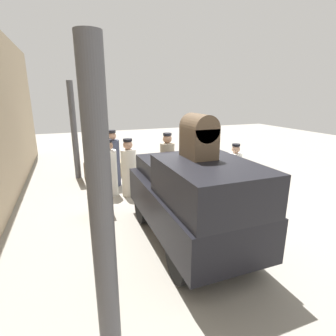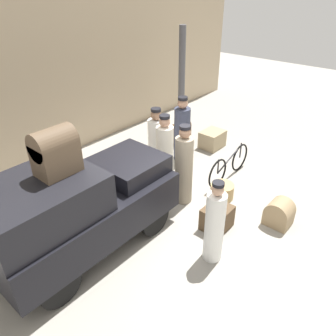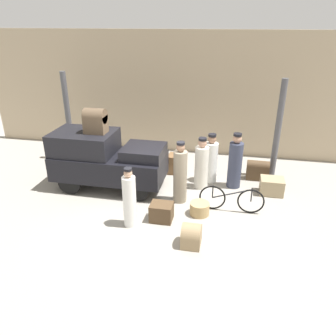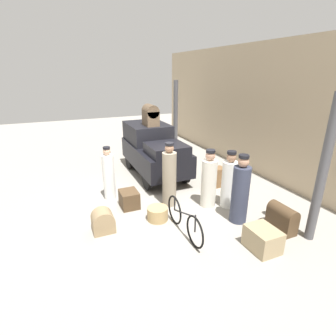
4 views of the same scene
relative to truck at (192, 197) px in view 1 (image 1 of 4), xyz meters
The scene contains 17 objects.
ground_plane 2.11m from the truck, 15.39° to the right, with size 30.00×30.00×0.00m, color gray.
canopy_pillar_left 2.85m from the truck, 138.46° to the left, with size 0.20×0.20×3.21m.
canopy_pillar_right 5.48m from the truck, 19.74° to the left, with size 0.20×0.20×3.21m.
truck is the anchor object (origin of this frame).
bicycle 3.95m from the truck, 10.23° to the right, with size 1.75×0.04×0.77m.
wicker_basket 3.29m from the truck, 18.74° to the right, with size 0.53×0.53×0.34m.
conductor_in_dark_uniform 2.94m from the truck, 10.68° to the left, with size 0.41×0.41×1.63m.
porter_standing_middle 3.30m from the truck, 18.38° to the left, with size 0.42×0.42×1.60m.
porter_carrying_trunk 2.42m from the truck, 10.01° to the right, with size 0.38×0.38×1.80m.
porter_with_bicycle 3.96m from the truck, 11.80° to the left, with size 0.42×0.42×1.74m.
porter_lifting_near_truck 2.34m from the truck, 54.03° to the right, with size 0.33×0.33×1.59m.
trunk_umber_medium 2.67m from the truck, 35.74° to the right, with size 0.58×0.48×0.47m.
suitcase_small_leather 5.09m from the truck, ahead, with size 0.68×0.55×0.49m.
trunk_wicker_pale 2.45m from the truck, 38.40° to the left, with size 0.38×0.53×0.64m.
trunk_large_brown 4.90m from the truck, 17.76° to the left, with size 0.70×0.34×0.65m.
suitcase_black_upright 3.89m from the truck, 38.50° to the right, with size 0.44×0.50×0.55m.
trunk_on_truck_roof 1.20m from the truck, behind, with size 0.62×0.44×0.73m.
Camera 1 is at (-5.88, 2.52, 2.79)m, focal length 28.00 mm.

